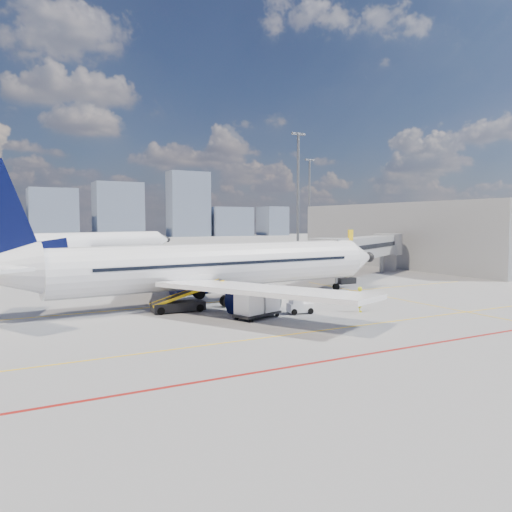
# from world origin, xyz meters

# --- Properties ---
(ground) EXTENTS (420.00, 420.00, 0.00)m
(ground) POSITION_xyz_m (0.00, 0.00, 0.00)
(ground) COLOR gray
(ground) RESTS_ON ground
(apron_markings) EXTENTS (90.00, 35.12, 0.01)m
(apron_markings) POSITION_xyz_m (-0.58, -3.91, 0.01)
(apron_markings) COLOR yellow
(apron_markings) RESTS_ON ground
(jet_bridge) EXTENTS (23.55, 15.78, 6.30)m
(jet_bridge) POSITION_xyz_m (23.51, 16.91, 3.74)
(jet_bridge) COLOR gray
(jet_bridge) RESTS_ON ground
(terminal_block) EXTENTS (10.00, 42.00, 10.00)m
(terminal_block) POSITION_xyz_m (39.95, 26.00, 5.00)
(terminal_block) COLOR gray
(terminal_block) RESTS_ON ground
(floodlight_mast_ne) EXTENTS (3.20, 0.61, 25.45)m
(floodlight_mast_ne) POSITION_xyz_m (38.00, 55.00, 13.59)
(floodlight_mast_ne) COLOR slate
(floodlight_mast_ne) RESTS_ON ground
(floodlight_mast_far) EXTENTS (3.20, 0.61, 25.45)m
(floodlight_mast_far) POSITION_xyz_m (65.00, 90.00, 13.59)
(floodlight_mast_far) COLOR slate
(floodlight_mast_far) RESTS_ON ground
(distant_skyline) EXTENTS (247.04, 15.51, 30.36)m
(distant_skyline) POSITION_xyz_m (2.80, 190.00, 10.77)
(distant_skyline) COLOR slate
(distant_skyline) RESTS_ON ground
(main_aircraft) EXTENTS (40.49, 35.25, 11.81)m
(main_aircraft) POSITION_xyz_m (-2.74, 7.78, 3.22)
(main_aircraft) COLOR white
(main_aircraft) RESTS_ON ground
(second_aircraft) EXTENTS (37.31, 31.74, 11.25)m
(second_aircraft) POSITION_xyz_m (-3.42, 63.17, 3.22)
(second_aircraft) COLOR white
(second_aircraft) RESTS_ON ground
(baggage_tug) EXTENTS (2.04, 1.45, 1.31)m
(baggage_tug) POSITION_xyz_m (1.87, -0.20, 0.63)
(baggage_tug) COLOR white
(baggage_tug) RESTS_ON ground
(cargo_dolly) EXTENTS (4.05, 2.79, 2.04)m
(cargo_dolly) POSITION_xyz_m (-1.85, -0.25, 1.12)
(cargo_dolly) COLOR black
(cargo_dolly) RESTS_ON ground
(belt_loader) EXTENTS (6.01, 1.82, 2.43)m
(belt_loader) POSITION_xyz_m (-6.01, 5.02, 0.63)
(belt_loader) COLOR black
(belt_loader) RESTS_ON ground
(ramp_worker) EXTENTS (0.82, 0.88, 2.01)m
(ramp_worker) POSITION_xyz_m (6.59, -1.93, 1.01)
(ramp_worker) COLOR yellow
(ramp_worker) RESTS_ON ground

